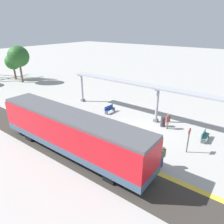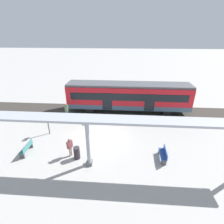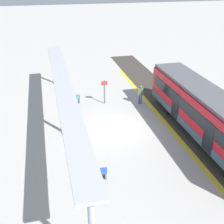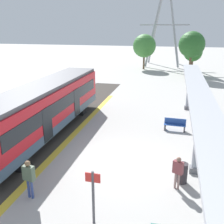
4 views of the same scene
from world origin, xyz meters
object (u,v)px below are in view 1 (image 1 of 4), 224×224
(canopy_pillar_third, at_px, (82,88))
(passenger_waiting_near_edge, at_px, (162,155))
(trash_bin, at_px, (163,122))
(bench_near_end, at_px, (205,136))
(passenger_by_the_benches, at_px, (168,120))
(platform_info_sign, at_px, (188,138))
(canopy_pillar_second, at_px, (157,105))
(bench_mid_platform, at_px, (109,109))
(train_near_carriage, at_px, (71,133))

(canopy_pillar_third, relative_size, passenger_waiting_near_edge, 2.11)
(canopy_pillar_third, bearing_deg, passenger_waiting_near_edge, -115.18)
(trash_bin, relative_size, passenger_waiting_near_edge, 0.56)
(bench_near_end, distance_m, passenger_by_the_benches, 3.67)
(platform_info_sign, bearing_deg, trash_bin, 47.57)
(canopy_pillar_second, xyz_separation_m, platform_info_sign, (-3.86, -4.64, -0.57))
(trash_bin, xyz_separation_m, passenger_waiting_near_edge, (-6.35, -2.73, 0.61))
(bench_mid_platform, bearing_deg, trash_bin, -86.51)
(canopy_pillar_third, height_order, platform_info_sign, canopy_pillar_third)
(bench_near_end, relative_size, bench_mid_platform, 0.99)
(passenger_waiting_near_edge, bearing_deg, train_near_carriage, 110.98)
(bench_near_end, xyz_separation_m, passenger_waiting_near_edge, (-6.00, 1.47, 0.67))
(train_near_carriage, xyz_separation_m, trash_bin, (8.93, -4.00, -1.34))
(canopy_pillar_second, bearing_deg, passenger_waiting_near_edge, -151.30)
(train_near_carriage, bearing_deg, bench_mid_platform, 17.21)
(train_near_carriage, relative_size, canopy_pillar_second, 3.83)
(canopy_pillar_second, bearing_deg, passenger_by_the_benches, -116.96)
(train_near_carriage, height_order, canopy_pillar_second, canopy_pillar_second)
(canopy_pillar_second, bearing_deg, platform_info_sign, -129.73)
(canopy_pillar_second, xyz_separation_m, trash_bin, (-0.60, -1.08, -1.40))
(train_near_carriage, bearing_deg, canopy_pillar_second, -17.04)
(train_near_carriage, distance_m, passenger_waiting_near_edge, 7.24)
(train_near_carriage, height_order, passenger_by_the_benches, train_near_carriage)
(train_near_carriage, relative_size, bench_mid_platform, 9.44)
(canopy_pillar_second, bearing_deg, bench_near_end, -100.26)
(canopy_pillar_second, distance_m, trash_bin, 1.87)
(passenger_by_the_benches, bearing_deg, train_near_carriage, 152.24)
(passenger_waiting_near_edge, bearing_deg, platform_info_sign, -15.08)
(platform_info_sign, bearing_deg, canopy_pillar_third, 76.13)
(train_near_carriage, height_order, trash_bin, train_near_carriage)
(trash_bin, bearing_deg, platform_info_sign, -132.43)
(canopy_pillar_third, relative_size, bench_mid_platform, 2.47)
(canopy_pillar_second, bearing_deg, trash_bin, -119.14)
(platform_info_sign, relative_size, passenger_by_the_benches, 1.38)
(train_near_carriage, height_order, canopy_pillar_third, canopy_pillar_third)
(bench_mid_platform, distance_m, passenger_waiting_near_edge, 11.11)
(canopy_pillar_second, bearing_deg, bench_mid_platform, 100.27)
(bench_mid_platform, relative_size, platform_info_sign, 0.69)
(canopy_pillar_third, distance_m, passenger_by_the_benches, 12.69)
(trash_bin, bearing_deg, canopy_pillar_third, 87.14)
(canopy_pillar_third, relative_size, bench_near_end, 2.48)
(trash_bin, relative_size, passenger_by_the_benches, 0.63)
(canopy_pillar_second, xyz_separation_m, bench_near_end, (-0.96, -5.28, -1.46))
(train_near_carriage, height_order, bench_near_end, train_near_carriage)
(canopy_pillar_second, relative_size, bench_mid_platform, 2.47)
(bench_mid_platform, relative_size, passenger_waiting_near_edge, 0.85)
(bench_mid_platform, bearing_deg, canopy_pillar_third, 79.47)
(bench_near_end, height_order, passenger_waiting_near_edge, passenger_waiting_near_edge)
(canopy_pillar_second, relative_size, trash_bin, 3.76)
(bench_mid_platform, bearing_deg, canopy_pillar_second, -79.73)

